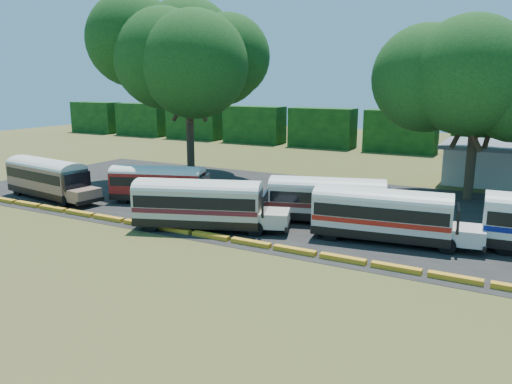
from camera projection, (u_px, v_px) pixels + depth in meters
The scene contains 11 objects.
ground at pixel (222, 246), 31.01m from camera, with size 160.00×160.00×0.00m, color #3F4A18.
asphalt_strip at pixel (311, 206), 40.84m from camera, with size 64.00×24.00×0.02m, color black.
curb at pixel (230, 239), 31.84m from camera, with size 53.70×0.45×0.30m.
treeline_backdrop at pixel (401, 131), 71.53m from camera, with size 130.00×4.00×6.00m.
bus_beige at pixel (48, 176), 43.22m from camera, with size 10.80×4.04×3.47m.
bus_red at pixel (160, 182), 41.73m from camera, with size 9.77×5.27×3.13m.
bus_cream_west at pixel (202, 202), 34.08m from camera, with size 10.86×6.10×3.49m.
bus_cream_east at pixel (330, 197), 35.75m from camera, with size 10.35×5.24×3.31m.
bus_white_red at pixel (385, 212), 31.46m from camera, with size 10.63×3.89×3.41m.
tree_west at pixel (188, 49), 49.66m from camera, with size 13.69×13.69×18.20m.
tree_center at pixel (478, 85), 41.27m from camera, with size 11.96×11.96×14.16m.
Camera 1 is at (15.97, -24.95, 10.01)m, focal length 35.00 mm.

